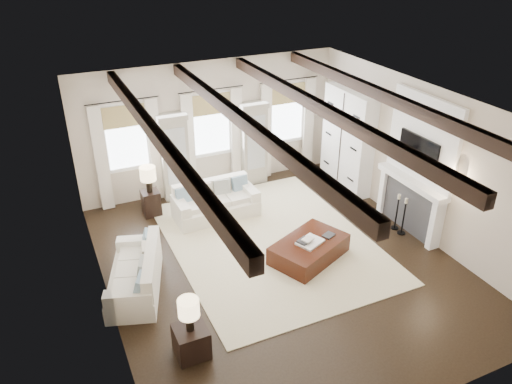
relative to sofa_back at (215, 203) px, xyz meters
name	(u,v)px	position (x,y,z in m)	size (l,w,h in m)	color
ground	(280,263)	(0.49, -2.28, -0.32)	(7.50, 7.50, 0.00)	black
room_shell	(295,153)	(1.24, -1.39, 1.57)	(6.54, 7.54, 3.22)	beige
area_rug	(270,242)	(0.65, -1.52, -0.31)	(3.94, 5.02, 0.02)	beige
sofa_back	(215,203)	(0.00, 0.00, 0.00)	(1.89, 0.88, 0.81)	white
sofa_left	(138,275)	(-2.20, -1.92, 0.00)	(1.39, 2.04, 0.80)	white
ottoman	(309,250)	(1.10, -2.36, -0.12)	(1.52, 0.95, 0.40)	black
tray	(310,242)	(1.08, -2.42, 0.10)	(0.50, 0.38, 0.04)	white
book_lower	(304,241)	(0.97, -2.38, 0.14)	(0.26, 0.20, 0.04)	#262628
book_upper	(308,239)	(1.03, -2.41, 0.17)	(0.22, 0.17, 0.03)	beige
book_loose	(329,235)	(1.55, -2.35, 0.09)	(0.24, 0.18, 0.03)	#262628
side_table_front	(191,341)	(-1.82, -3.82, -0.07)	(0.50, 0.50, 0.50)	black
lamp_front	(189,310)	(-1.82, -3.82, 0.56)	(0.33, 0.33, 0.56)	black
side_table_back	(151,203)	(-1.31, 0.66, -0.03)	(0.39, 0.39, 0.59)	black
lamp_back	(148,175)	(-1.31, 0.66, 0.68)	(0.35, 0.35, 0.61)	black
candlestick_near	(403,219)	(3.39, -2.41, 0.03)	(0.17, 0.17, 0.86)	black
candlestick_far	(396,214)	(3.39, -2.18, 0.03)	(0.17, 0.17, 0.85)	black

